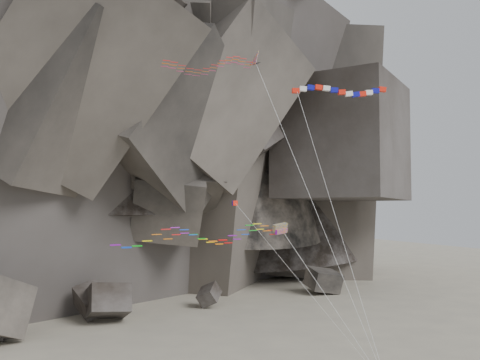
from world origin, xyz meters
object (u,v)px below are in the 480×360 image
banner_kite (340,93)px  parafoil_kite (197,235)px  delta_kite (206,65)px  pennant_kite (259,233)px

banner_kite → parafoil_kite: (-15.40, -2.61, -12.17)m
delta_kite → pennant_kite: size_ratio=1.93×
banner_kite → parafoil_kite: banner_kite is taller
delta_kite → banner_kite: bearing=-7.9°
banner_kite → parafoil_kite: bearing=-145.7°
delta_kite → parafoil_kite: size_ratio=1.33×
delta_kite → parafoil_kite: bearing=-110.5°
delta_kite → parafoil_kite: (-3.72, -6.36, -14.11)m
delta_kite → pennant_kite: 15.33m
delta_kite → pennant_kite: delta_kite is taller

